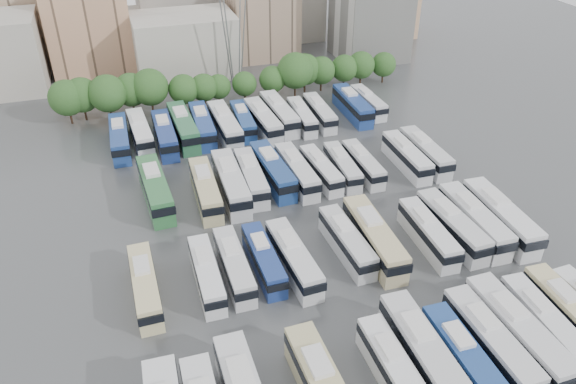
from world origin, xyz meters
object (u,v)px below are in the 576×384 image
object	(u,v)px
bus_r0_s6	(395,371)
bus_r0_s11	(544,323)
bus_r0_s7	(424,354)
bus_r1_s10	(428,233)
bus_r2_s9	(342,166)
bus_r2_s13	(425,152)
bus_r2_s1	(155,188)
bus_r2_s5	(251,177)
bus_r0_s12	(570,314)
bus_r1_s8	(374,237)
bus_r1_s2	(207,274)
bus_r2_s10	(363,164)
bus_r3_s9	(302,116)
bus_r1_s13	(501,217)
bus_r3_s12	(352,105)
bus_r2_s7	(297,171)
bus_r0_s10	(517,332)
bus_r3_s5	(225,125)
bus_r3_s0	(120,138)
bus_r3_s3	(183,127)
bus_r1_s11	(452,225)
bus_r1_s7	(347,241)
bus_r2_s4	(231,183)
bus_r1_s0	(145,285)
bus_r3_s10	(320,112)
bus_r1_s3	(234,265)
bus_r2_s6	(273,170)
bus_r3_s2	(165,134)
bus_r3_s4	(203,125)
bus_r3_s6	(243,121)
bus_r3_s13	(368,102)
bus_r1_s5	(294,258)
bus_r3_s1	(140,132)
bus_r3_s8	(279,113)
bus_r0_s8	(465,360)
bus_r2_s12	(407,156)
bus_r1_s4	(264,259)
bus_r0_s9	(490,342)
bus_r3_s7	(263,120)
bus_r2_s3	(206,189)

from	to	relation	value
bus_r0_s6	bus_r0_s11	size ratio (longest dim) A/B	0.97
bus_r0_s7	bus_r1_s10	distance (m)	19.22
bus_r2_s9	bus_r2_s13	xyz separation A→B (m)	(13.24, -0.28, 0.22)
bus_r2_s1	bus_r2_s5	size ratio (longest dim) A/B	1.11
bus_r0_s12	bus_r1_s8	size ratio (longest dim) A/B	0.89
bus_r1_s2	bus_r2_s10	bearing A→B (deg)	33.72
bus_r3_s9	bus_r0_s11	bearing A→B (deg)	-79.94
bus_r1_s13	bus_r3_s12	distance (m)	37.30
bus_r2_s7	bus_r0_s10	bearing A→B (deg)	-75.42
bus_r0_s12	bus_r3_s5	distance (m)	56.98
bus_r3_s0	bus_r3_s3	world-z (taller)	bus_r3_s3
bus_r1_s11	bus_r1_s7	bearing A→B (deg)	173.16
bus_r1_s8	bus_r3_s12	size ratio (longest dim) A/B	1.05
bus_r2_s4	bus_r3_s5	xyz separation A→B (m)	(3.22, 17.89, -0.05)
bus_r1_s0	bus_r3_s10	size ratio (longest dim) A/B	1.00
bus_r1_s2	bus_r2_s9	size ratio (longest dim) A/B	1.01
bus_r1_s3	bus_r3_s5	xyz separation A→B (m)	(6.74, 34.49, 0.31)
bus_r0_s10	bus_r2_s6	distance (m)	38.82
bus_r3_s2	bus_r3_s4	distance (m)	6.44
bus_r3_s6	bus_r3_s13	size ratio (longest dim) A/B	1.04
bus_r1_s5	bus_r3_s1	xyz separation A→B (m)	(-13.20, 37.55, 0.06)
bus_r3_s8	bus_r0_s6	bearing A→B (deg)	-98.65
bus_r0_s8	bus_r0_s12	world-z (taller)	bus_r0_s12
bus_r1_s11	bus_r2_s13	distance (m)	18.74
bus_r0_s12	bus_r3_s5	bearing A→B (deg)	116.09
bus_r1_s5	bus_r3_s4	bearing A→B (deg)	92.27
bus_r2_s7	bus_r3_s12	bearing A→B (deg)	46.82
bus_r2_s12	bus_r2_s7	bearing A→B (deg)	178.07
bus_r0_s7	bus_r0_s6	bearing A→B (deg)	-166.14
bus_r0_s7	bus_r2_s1	xyz separation A→B (m)	(-19.76, 36.11, 0.02)
bus_r3_s5	bus_r2_s7	bearing A→B (deg)	-71.07
bus_r1_s2	bus_r2_s1	distance (m)	18.98
bus_r0_s7	bus_r1_s4	distance (m)	20.55
bus_r0_s9	bus_r0_s10	world-z (taller)	bus_r0_s10
bus_r0_s7	bus_r0_s8	world-z (taller)	bus_r0_s7
bus_r3_s7	bus_r1_s10	bearing A→B (deg)	-76.93
bus_r1_s13	bus_r3_s5	world-z (taller)	bus_r1_s13
bus_r0_s8	bus_r3_s7	distance (m)	54.07
bus_r1_s4	bus_r2_s1	bearing A→B (deg)	118.02
bus_r1_s4	bus_r2_s1	distance (m)	20.62
bus_r2_s4	bus_r2_s7	bearing A→B (deg)	4.68
bus_r1_s3	bus_r1_s2	bearing A→B (deg)	-171.73
bus_r1_s8	bus_r2_s9	xyz separation A→B (m)	(3.27, 17.31, -0.42)
bus_r2_s3	bus_r2_s7	world-z (taller)	bus_r2_s3
bus_r0_s11	bus_r2_s6	bearing A→B (deg)	117.27
bus_r3_s9	bus_r3_s12	distance (m)	9.83
bus_r1_s3	bus_r1_s8	bearing A→B (deg)	-1.79
bus_r1_s11	bus_r1_s0	bearing A→B (deg)	177.14
bus_r0_s7	bus_r0_s8	distance (m)	3.64
bus_r2_s12	bus_r2_s13	xyz separation A→B (m)	(3.22, 0.23, 0.05)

